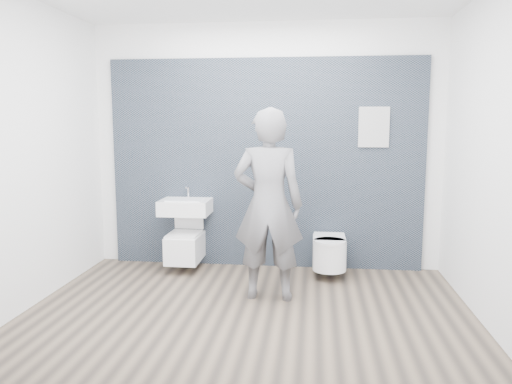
# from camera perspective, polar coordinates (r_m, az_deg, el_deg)

# --- Properties ---
(ground) EXTENTS (4.00, 4.00, 0.00)m
(ground) POSITION_cam_1_polar(r_m,az_deg,el_deg) (4.61, -0.90, -13.49)
(ground) COLOR brown
(ground) RESTS_ON ground
(room_shell) EXTENTS (4.00, 4.00, 4.00)m
(room_shell) POSITION_cam_1_polar(r_m,az_deg,el_deg) (4.28, -0.95, 8.69)
(room_shell) COLOR white
(room_shell) RESTS_ON ground
(tile_wall) EXTENTS (3.60, 0.06, 2.40)m
(tile_wall) POSITION_cam_1_polar(r_m,az_deg,el_deg) (5.99, 0.99, -8.33)
(tile_wall) COLOR black
(tile_wall) RESTS_ON ground
(washbasin) EXTENTS (0.56, 0.42, 0.42)m
(washbasin) POSITION_cam_1_polar(r_m,az_deg,el_deg) (5.75, -8.08, -1.65)
(washbasin) COLOR white
(washbasin) RESTS_ON ground
(toilet_square) EXTENTS (0.36, 0.53, 0.71)m
(toilet_square) POSITION_cam_1_polar(r_m,az_deg,el_deg) (5.79, -8.10, -6.04)
(toilet_square) COLOR white
(toilet_square) RESTS_ON ground
(toilet_rounded) EXTENTS (0.36, 0.61, 0.33)m
(toilet_rounded) POSITION_cam_1_polar(r_m,az_deg,el_deg) (5.56, 8.37, -6.84)
(toilet_rounded) COLOR white
(toilet_rounded) RESTS_ON ground
(info_placard) EXTENTS (0.33, 0.03, 0.44)m
(info_placard) POSITION_cam_1_polar(r_m,az_deg,el_deg) (5.95, 12.80, -8.63)
(info_placard) COLOR white
(info_placard) RESTS_ON ground
(visitor) EXTENTS (0.67, 0.44, 1.82)m
(visitor) POSITION_cam_1_polar(r_m,az_deg,el_deg) (4.71, 1.42, -1.48)
(visitor) COLOR #5F5E63
(visitor) RESTS_ON ground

